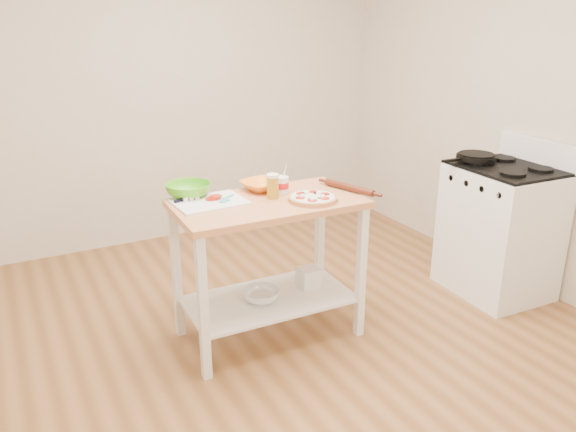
{
  "coord_description": "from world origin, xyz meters",
  "views": [
    {
      "loc": [
        -1.42,
        -2.53,
        1.93
      ],
      "look_at": [
        0.13,
        0.35,
        0.75
      ],
      "focal_mm": 35.0,
      "sensor_mm": 36.0,
      "label": 1
    }
  ],
  "objects_px": {
    "orange_bowl": "(261,185)",
    "shelf_glass_bowl": "(261,295)",
    "cutting_board": "(209,202)",
    "knife": "(188,198)",
    "prep_island": "(268,241)",
    "spatula": "(226,199)",
    "pizza": "(313,198)",
    "green_bowl": "(188,190)",
    "beer_pint": "(273,186)",
    "yogurt_tub": "(282,185)",
    "skillet": "(475,157)",
    "gas_stove": "(500,230)",
    "shelf_bin": "(308,277)",
    "rolling_pin": "(349,188)"
  },
  "relations": [
    {
      "from": "knife",
      "to": "orange_bowl",
      "type": "relative_size",
      "value": 1.05
    },
    {
      "from": "pizza",
      "to": "green_bowl",
      "type": "relative_size",
      "value": 1.09
    },
    {
      "from": "green_bowl",
      "to": "yogurt_tub",
      "type": "height_order",
      "value": "yogurt_tub"
    },
    {
      "from": "skillet",
      "to": "yogurt_tub",
      "type": "height_order",
      "value": "yogurt_tub"
    },
    {
      "from": "spatula",
      "to": "green_bowl",
      "type": "relative_size",
      "value": 0.48
    },
    {
      "from": "beer_pint",
      "to": "yogurt_tub",
      "type": "bearing_deg",
      "value": 33.15
    },
    {
      "from": "prep_island",
      "to": "gas_stove",
      "type": "bearing_deg",
      "value": -7.56
    },
    {
      "from": "knife",
      "to": "beer_pint",
      "type": "xyz_separation_m",
      "value": [
        0.46,
        -0.19,
        0.06
      ]
    },
    {
      "from": "prep_island",
      "to": "knife",
      "type": "xyz_separation_m",
      "value": [
        -0.42,
        0.22,
        0.27
      ]
    },
    {
      "from": "prep_island",
      "to": "pizza",
      "type": "relative_size",
      "value": 3.84
    },
    {
      "from": "pizza",
      "to": "knife",
      "type": "relative_size",
      "value": 1.15
    },
    {
      "from": "pizza",
      "to": "skillet",
      "type": "bearing_deg",
      "value": 4.3
    },
    {
      "from": "gas_stove",
      "to": "yogurt_tub",
      "type": "bearing_deg",
      "value": 171.43
    },
    {
      "from": "skillet",
      "to": "orange_bowl",
      "type": "relative_size",
      "value": 1.83
    },
    {
      "from": "prep_island",
      "to": "shelf_glass_bowl",
      "type": "height_order",
      "value": "prep_island"
    },
    {
      "from": "knife",
      "to": "spatula",
      "type": "bearing_deg",
      "value": -52.0
    },
    {
      "from": "cutting_board",
      "to": "green_bowl",
      "type": "xyz_separation_m",
      "value": [
        -0.07,
        0.16,
        0.03
      ]
    },
    {
      "from": "prep_island",
      "to": "gas_stove",
      "type": "distance_m",
      "value": 1.76
    },
    {
      "from": "orange_bowl",
      "to": "shelf_bin",
      "type": "bearing_deg",
      "value": -37.25
    },
    {
      "from": "orange_bowl",
      "to": "beer_pint",
      "type": "height_order",
      "value": "beer_pint"
    },
    {
      "from": "prep_island",
      "to": "beer_pint",
      "type": "xyz_separation_m",
      "value": [
        0.05,
        0.03,
        0.33
      ]
    },
    {
      "from": "orange_bowl",
      "to": "shelf_bin",
      "type": "height_order",
      "value": "orange_bowl"
    },
    {
      "from": "pizza",
      "to": "shelf_glass_bowl",
      "type": "height_order",
      "value": "pizza"
    },
    {
      "from": "green_bowl",
      "to": "yogurt_tub",
      "type": "relative_size",
      "value": 1.44
    },
    {
      "from": "prep_island",
      "to": "pizza",
      "type": "distance_m",
      "value": 0.38
    },
    {
      "from": "prep_island",
      "to": "cutting_board",
      "type": "bearing_deg",
      "value": 159.13
    },
    {
      "from": "gas_stove",
      "to": "yogurt_tub",
      "type": "xyz_separation_m",
      "value": [
        -1.6,
        0.32,
        0.48
      ]
    },
    {
      "from": "gas_stove",
      "to": "skillet",
      "type": "relative_size",
      "value": 2.52
    },
    {
      "from": "prep_island",
      "to": "yogurt_tub",
      "type": "distance_m",
      "value": 0.35
    },
    {
      "from": "knife",
      "to": "orange_bowl",
      "type": "height_order",
      "value": "orange_bowl"
    },
    {
      "from": "skillet",
      "to": "orange_bowl",
      "type": "height_order",
      "value": "skillet"
    },
    {
      "from": "spatula",
      "to": "knife",
      "type": "height_order",
      "value": "knife"
    },
    {
      "from": "pizza",
      "to": "spatula",
      "type": "xyz_separation_m",
      "value": [
        -0.45,
        0.23,
        -0.0
      ]
    },
    {
      "from": "rolling_pin",
      "to": "shelf_glass_bowl",
      "type": "height_order",
      "value": "rolling_pin"
    },
    {
      "from": "green_bowl",
      "to": "yogurt_tub",
      "type": "bearing_deg",
      "value": -20.5
    },
    {
      "from": "prep_island",
      "to": "shelf_glass_bowl",
      "type": "bearing_deg",
      "value": -168.23
    },
    {
      "from": "beer_pint",
      "to": "rolling_pin",
      "type": "relative_size",
      "value": 0.4
    },
    {
      "from": "orange_bowl",
      "to": "prep_island",
      "type": "bearing_deg",
      "value": -105.95
    },
    {
      "from": "pizza",
      "to": "cutting_board",
      "type": "xyz_separation_m",
      "value": [
        -0.55,
        0.25,
        -0.01
      ]
    },
    {
      "from": "knife",
      "to": "yogurt_tub",
      "type": "bearing_deg",
      "value": -34.52
    },
    {
      "from": "cutting_board",
      "to": "knife",
      "type": "bearing_deg",
      "value": 132.44
    },
    {
      "from": "yogurt_tub",
      "to": "pizza",
      "type": "bearing_deg",
      "value": -66.29
    },
    {
      "from": "skillet",
      "to": "yogurt_tub",
      "type": "relative_size",
      "value": 2.36
    },
    {
      "from": "cutting_board",
      "to": "shelf_bin",
      "type": "bearing_deg",
      "value": -11.79
    },
    {
      "from": "orange_bowl",
      "to": "beer_pint",
      "type": "xyz_separation_m",
      "value": [
        -0.01,
        -0.18,
        0.04
      ]
    },
    {
      "from": "gas_stove",
      "to": "green_bowl",
      "type": "xyz_separation_m",
      "value": [
        -2.12,
        0.51,
        0.47
      ]
    },
    {
      "from": "cutting_board",
      "to": "orange_bowl",
      "type": "distance_m",
      "value": 0.39
    },
    {
      "from": "spatula",
      "to": "green_bowl",
      "type": "xyz_separation_m",
      "value": [
        -0.17,
        0.18,
        0.03
      ]
    },
    {
      "from": "orange_bowl",
      "to": "shelf_glass_bowl",
      "type": "bearing_deg",
      "value": -118.83
    },
    {
      "from": "knife",
      "to": "orange_bowl",
      "type": "distance_m",
      "value": 0.48
    }
  ]
}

